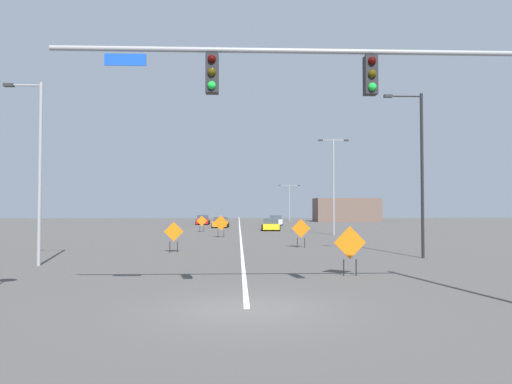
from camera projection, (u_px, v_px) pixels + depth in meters
ground at (247, 309)px, 12.46m from camera, size 214.64×214.64×0.00m
road_centre_stripe at (240, 225)px, 72.01m from camera, size 0.16×119.24×0.01m
traffic_signal_assembly at (372, 101)px, 12.76m from camera, size 12.87×0.44×7.33m
street_lamp_far_left at (289, 199)px, 93.55m from camera, size 4.29×0.24×7.17m
street_lamp_far_right at (37, 165)px, 21.83m from camera, size 1.77×0.24×8.46m
street_lamp_mid_left at (419, 167)px, 25.15m from camera, size 2.09×0.24×8.73m
street_lamp_near_right at (334, 179)px, 45.69m from camera, size 2.94×0.24×9.30m
construction_sign_left_shoulder at (301, 230)px, 31.52m from camera, size 1.23×0.17×1.89m
construction_sign_left_lane at (350, 245)px, 18.60m from camera, size 1.28×0.12×1.93m
construction_sign_median_near at (174, 233)px, 28.12m from camera, size 1.12×0.25×1.80m
construction_sign_right_shoulder at (221, 224)px, 42.18m from camera, size 1.33×0.22×1.97m
construction_sign_right_lane at (202, 222)px, 51.76m from camera, size 1.13×0.11×1.76m
car_red_passing at (203, 220)px, 74.18m from camera, size 2.08×4.27×1.48m
car_orange_approaching at (221, 222)px, 63.11m from camera, size 2.27×4.19×1.40m
car_silver_near at (275, 220)px, 71.88m from camera, size 1.98×4.61×1.48m
car_yellow_mid at (271, 225)px, 54.94m from camera, size 2.21×4.11×1.42m
roadside_building_east at (346, 210)px, 89.68m from camera, size 11.86×6.56×4.39m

